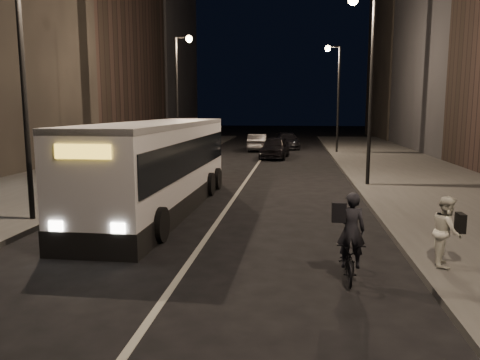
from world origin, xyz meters
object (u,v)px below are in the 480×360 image
(streetlight_left_far, at_px, (180,81))
(car_near, at_px, (275,147))
(city_bus, at_px, (160,162))
(streetlight_right_far, at_px, (335,84))
(cyclist_on_bicycle, at_px, (349,250))
(streetlight_right_mid, at_px, (366,65))
(car_mid, at_px, (257,142))
(car_far, at_px, (287,141))
(streetlight_left_near, at_px, (29,44))
(pedestrian_woman, at_px, (447,231))

(streetlight_left_far, distance_m, car_near, 8.06)
(streetlight_left_far, height_order, city_bus, streetlight_left_far)
(streetlight_right_far, distance_m, cyclist_on_bicycle, 28.18)
(streetlight_right_mid, relative_size, car_mid, 1.89)
(car_near, distance_m, car_far, 8.43)
(streetlight_right_mid, relative_size, car_far, 1.72)
(streetlight_left_far, bearing_deg, cyclist_on_bicycle, -67.85)
(car_far, bearing_deg, streetlight_right_mid, -86.53)
(streetlight_left_near, xyz_separation_m, car_far, (6.99, 28.60, -4.68))
(streetlight_left_far, bearing_deg, car_mid, 60.64)
(streetlight_left_far, height_order, cyclist_on_bicycle, streetlight_left_far)
(car_mid, bearing_deg, streetlight_right_far, 159.41)
(streetlight_left_far, distance_m, pedestrian_woman, 24.13)
(car_near, bearing_deg, streetlight_right_mid, -65.49)
(streetlight_right_far, xyz_separation_m, cyclist_on_bicycle, (-1.82, -27.72, -4.74))
(pedestrian_woman, distance_m, car_mid, 29.79)
(pedestrian_woman, distance_m, car_far, 31.88)
(cyclist_on_bicycle, bearing_deg, car_near, 97.71)
(streetlight_right_far, bearing_deg, car_mid, 161.48)
(city_bus, height_order, car_far, city_bus)
(cyclist_on_bicycle, bearing_deg, car_mid, 99.77)
(streetlight_right_far, height_order, streetlight_left_near, same)
(pedestrian_woman, bearing_deg, streetlight_right_far, 11.84)
(pedestrian_woman, bearing_deg, city_bus, 66.31)
(streetlight_right_far, distance_m, car_near, 7.41)
(streetlight_right_far, distance_m, car_far, 7.52)
(car_far, bearing_deg, streetlight_left_far, -130.06)
(pedestrian_woman, relative_size, car_far, 0.32)
(pedestrian_woman, height_order, car_mid, pedestrian_woman)
(car_mid, bearing_deg, city_bus, 84.33)
(streetlight_right_mid, bearing_deg, car_mid, 108.76)
(city_bus, height_order, car_mid, city_bus)
(city_bus, xyz_separation_m, car_near, (3.20, 17.74, -0.89))
(car_mid, distance_m, car_far, 3.54)
(streetlight_right_mid, xyz_separation_m, car_mid, (-6.13, 18.05, -4.65))
(streetlight_right_mid, height_order, cyclist_on_bicycle, streetlight_right_mid)
(pedestrian_woman, bearing_deg, car_far, 18.37)
(pedestrian_woman, distance_m, car_near, 23.71)
(streetlight_right_mid, distance_m, streetlight_left_far, 14.62)
(streetlight_left_near, height_order, car_near, streetlight_left_near)
(streetlight_right_mid, height_order, pedestrian_woman, streetlight_right_mid)
(streetlight_right_far, bearing_deg, streetlight_right_mid, -90.00)
(car_mid, bearing_deg, streetlight_left_far, 58.56)
(city_bus, distance_m, cyclist_on_bicycle, 8.54)
(cyclist_on_bicycle, height_order, car_near, cyclist_on_bicycle)
(streetlight_left_near, height_order, cyclist_on_bicycle, streetlight_left_near)
(car_mid, bearing_deg, streetlight_left_near, 78.06)
(cyclist_on_bicycle, height_order, pedestrian_woman, cyclist_on_bicycle)
(city_bus, xyz_separation_m, cyclist_on_bicycle, (5.79, -6.19, -1.04))
(streetlight_left_near, xyz_separation_m, cyclist_on_bicycle, (8.84, -3.72, -4.74))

